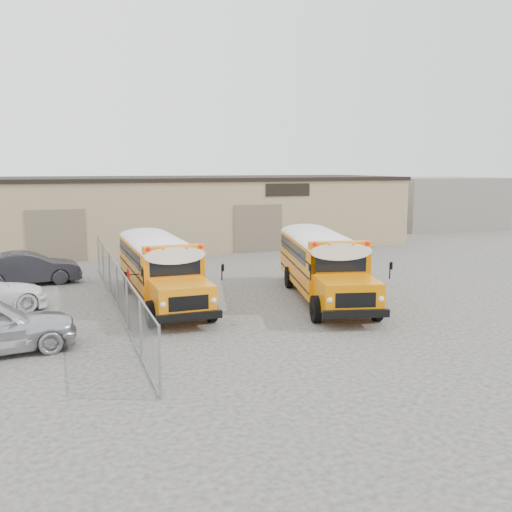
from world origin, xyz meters
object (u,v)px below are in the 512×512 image
object	(u,v)px
school_bus_right	(298,242)
car_dark	(28,268)
tarp_bundle	(345,287)
school_bus_left	(139,246)

from	to	relation	value
school_bus_right	car_dark	distance (m)	13.01
tarp_bundle	car_dark	world-z (taller)	tarp_bundle
school_bus_right	car_dark	bearing A→B (deg)	174.18
tarp_bundle	school_bus_left	bearing A→B (deg)	126.14
school_bus_left	car_dark	xyz separation A→B (m)	(-5.09, -0.22, -0.77)
school_bus_left	tarp_bundle	bearing A→B (deg)	-53.86
school_bus_left	car_dark	world-z (taller)	school_bus_left
school_bus_right	tarp_bundle	xyz separation A→B (m)	(-1.30, -7.40, -0.77)
school_bus_left	school_bus_right	size ratio (longest dim) A/B	0.94
school_bus_left	school_bus_right	xyz separation A→B (m)	(7.82, -1.54, 0.05)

